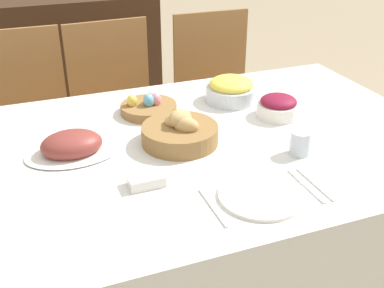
# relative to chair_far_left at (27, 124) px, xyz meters

# --- Properties ---
(dining_table) EXTENTS (1.80, 1.11, 0.75)m
(dining_table) POSITION_rel_chair_far_left_xyz_m (0.48, -0.89, -0.13)
(dining_table) COLOR silver
(dining_table) RESTS_ON ground
(chair_far_left) EXTENTS (0.42, 0.42, 0.94)m
(chair_far_left) POSITION_rel_chair_far_left_xyz_m (0.00, 0.00, 0.00)
(chair_far_left) COLOR olive
(chair_far_left) RESTS_ON ground
(chair_far_center) EXTENTS (0.44, 0.44, 0.94)m
(chair_far_center) POSITION_rel_chair_far_left_xyz_m (0.44, -0.00, 0.00)
(chair_far_center) COLOR olive
(chair_far_center) RESTS_ON ground
(chair_far_right) EXTENTS (0.43, 0.43, 0.94)m
(chair_far_right) POSITION_rel_chair_far_left_xyz_m (1.00, -0.00, 0.00)
(chair_far_right) COLOR olive
(chair_far_right) RESTS_ON ground
(sideboard) EXTENTS (1.49, 0.44, 0.90)m
(sideboard) POSITION_rel_chair_far_left_xyz_m (0.19, 1.04, -0.06)
(sideboard) COLOR #3D2616
(sideboard) RESTS_ON ground
(bread_basket) EXTENTS (0.25, 0.25, 0.11)m
(bread_basket) POSITION_rel_chair_far_left_xyz_m (0.47, -0.88, 0.28)
(bread_basket) COLOR olive
(bread_basket) RESTS_ON dining_table
(egg_basket) EXTENTS (0.21, 0.21, 0.08)m
(egg_basket) POSITION_rel_chair_far_left_xyz_m (0.44, -0.60, 0.27)
(egg_basket) COLOR olive
(egg_basket) RESTS_ON dining_table
(ham_platter) EXTENTS (0.30, 0.21, 0.09)m
(ham_platter) POSITION_rel_chair_far_left_xyz_m (0.12, -0.83, 0.27)
(ham_platter) COLOR silver
(ham_platter) RESTS_ON dining_table
(beet_salad_bowl) EXTENTS (0.16, 0.16, 0.08)m
(beet_salad_bowl) POSITION_rel_chair_far_left_xyz_m (0.88, -0.81, 0.28)
(beet_salad_bowl) COLOR silver
(beet_salad_bowl) RESTS_ON dining_table
(pineapple_bowl) EXTENTS (0.20, 0.20, 0.10)m
(pineapple_bowl) POSITION_rel_chair_far_left_xyz_m (0.78, -0.61, 0.29)
(pineapple_bowl) COLOR silver
(pineapple_bowl) RESTS_ON dining_table
(dinner_plate) EXTENTS (0.24, 0.24, 0.01)m
(dinner_plate) POSITION_rel_chair_far_left_xyz_m (0.56, -1.26, 0.25)
(dinner_plate) COLOR silver
(dinner_plate) RESTS_ON dining_table
(fork) EXTENTS (0.01, 0.18, 0.00)m
(fork) POSITION_rel_chair_far_left_xyz_m (0.42, -1.26, 0.24)
(fork) COLOR silver
(fork) RESTS_ON dining_table
(knife) EXTENTS (0.01, 0.18, 0.00)m
(knife) POSITION_rel_chair_far_left_xyz_m (0.71, -1.26, 0.24)
(knife) COLOR silver
(knife) RESTS_ON dining_table
(spoon) EXTENTS (0.01, 0.18, 0.00)m
(spoon) POSITION_rel_chair_far_left_xyz_m (0.74, -1.26, 0.24)
(spoon) COLOR silver
(spoon) RESTS_ON dining_table
(drinking_cup) EXTENTS (0.07, 0.07, 0.08)m
(drinking_cup) POSITION_rel_chair_far_left_xyz_m (0.79, -1.09, 0.28)
(drinking_cup) COLOR silver
(drinking_cup) RESTS_ON dining_table
(butter_dish) EXTENTS (0.10, 0.06, 0.03)m
(butter_dish) POSITION_rel_chair_far_left_xyz_m (0.29, -1.09, 0.26)
(butter_dish) COLOR silver
(butter_dish) RESTS_ON dining_table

